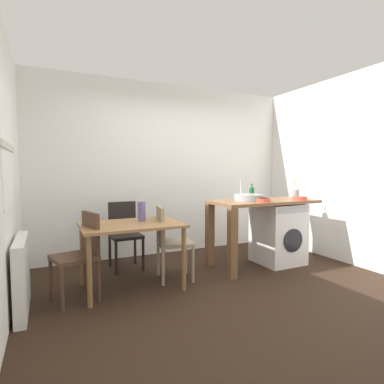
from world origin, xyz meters
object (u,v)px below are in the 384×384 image
at_px(mixing_bowl, 263,200).
at_px(vase, 142,211).
at_px(dining_table, 131,232).
at_px(chair_person_seat, 81,251).
at_px(washing_machine, 278,233).
at_px(chair_spare_by_wall, 124,231).
at_px(utensil_crock, 296,194).
at_px(chair_opposite, 169,239).
at_px(colander, 300,198).
at_px(bottle_tall_green, 252,192).

relative_size(mixing_bowl, vase, 0.85).
distance_m(dining_table, chair_person_seat, 0.57).
distance_m(dining_table, washing_machine, 2.16).
bearing_deg(dining_table, chair_spare_by_wall, 82.85).
xyz_separation_m(dining_table, utensil_crock, (2.52, 0.10, 0.35)).
xyz_separation_m(dining_table, chair_person_seat, (-0.55, -0.08, -0.14)).
distance_m(chair_opposite, washing_machine, 1.68).
relative_size(utensil_crock, colander, 1.50).
height_order(chair_opposite, bottle_tall_green, bottle_tall_green).
bearing_deg(chair_spare_by_wall, washing_machine, 158.26).
bearing_deg(utensil_crock, dining_table, -177.80).
height_order(mixing_bowl, vase, mixing_bowl).
bearing_deg(chair_spare_by_wall, colander, 154.91).
relative_size(dining_table, chair_person_seat, 1.22).
bearing_deg(vase, chair_opposite, -6.43).
xyz_separation_m(chair_spare_by_wall, vase, (0.05, -0.67, 0.35)).
relative_size(dining_table, vase, 4.82).
relative_size(chair_person_seat, vase, 3.95).
distance_m(chair_opposite, mixing_bowl, 1.33).
xyz_separation_m(chair_opposite, vase, (-0.33, 0.04, 0.35)).
xyz_separation_m(dining_table, chair_opposite, (0.48, 0.06, -0.14)).
relative_size(chair_opposite, mixing_bowl, 4.66).
height_order(chair_spare_by_wall, bottle_tall_green, bottle_tall_green).
relative_size(dining_table, washing_machine, 1.28).
bearing_deg(chair_person_seat, mixing_bowl, -106.99).
bearing_deg(colander, bottle_tall_green, 134.32).
xyz_separation_m(chair_person_seat, chair_spare_by_wall, (0.65, 0.85, 0.00)).
bearing_deg(bottle_tall_green, colander, -45.68).
xyz_separation_m(chair_opposite, bottle_tall_green, (1.40, 0.24, 0.51)).
xyz_separation_m(chair_person_seat, chair_opposite, (1.02, 0.14, 0.00)).
distance_m(utensil_crock, vase, 2.38).
bearing_deg(dining_table, bottle_tall_green, 9.25).
distance_m(washing_machine, vase, 2.05).
xyz_separation_m(chair_opposite, colander, (1.86, -0.24, 0.44)).
xyz_separation_m(washing_machine, mixing_bowl, (-0.44, -0.20, 0.52)).
distance_m(chair_person_seat, utensil_crock, 3.11).
bearing_deg(chair_spare_by_wall, bottle_tall_green, 163.01).
height_order(dining_table, washing_machine, washing_machine).
distance_m(chair_person_seat, washing_machine, 2.71).
distance_m(chair_opposite, vase, 0.48).
relative_size(colander, vase, 0.88).
bearing_deg(chair_person_seat, chair_spare_by_wall, -52.20).
height_order(washing_machine, vase, vase).
height_order(utensil_crock, vase, utensil_crock).
bearing_deg(bottle_tall_green, chair_person_seat, -170.95).
distance_m(mixing_bowl, colander, 0.63).
distance_m(chair_spare_by_wall, colander, 2.48).
bearing_deg(utensil_crock, chair_spare_by_wall, 164.38).
bearing_deg(mixing_bowl, vase, 170.81).
relative_size(chair_opposite, bottle_tall_green, 4.13).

